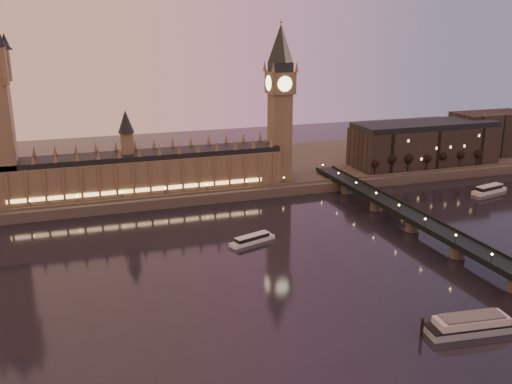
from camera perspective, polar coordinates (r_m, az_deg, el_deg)
ground at (r=265.49m, az=0.80°, el=-7.50°), size 700.00×700.00×0.00m
far_embankment at (r=422.12m, az=-2.87°, el=2.10°), size 560.00×130.00×6.00m
palace_of_westminster at (r=362.21m, az=-11.69°, el=2.39°), size 180.00×26.62×52.00m
big_ben at (r=377.25m, az=2.43°, el=9.81°), size 17.68×17.68×104.00m
westminster_bridge at (r=304.39m, az=17.31°, el=-3.95°), size 13.20×260.00×15.30m
city_block at (r=461.39m, az=18.52°, el=4.96°), size 155.00×45.00×34.00m
bare_tree_0 at (r=403.60m, az=11.70°, el=2.87°), size 5.99×5.99×12.18m
bare_tree_1 at (r=411.01m, az=13.45°, el=3.00°), size 5.99×5.99×12.18m
bare_tree_2 at (r=418.78m, az=15.13°, el=3.13°), size 5.99×5.99×12.18m
bare_tree_3 at (r=426.90m, az=16.75°, el=3.25°), size 5.99×5.99×12.18m
bare_tree_4 at (r=435.35m, az=18.31°, el=3.36°), size 5.99×5.99×12.18m
bare_tree_5 at (r=444.11m, az=19.81°, el=3.47°), size 5.99×5.99×12.18m
bare_tree_6 at (r=453.16m, az=21.25°, el=3.57°), size 5.99×5.99×12.18m
cruise_boat_a at (r=292.98m, az=-0.37°, el=-4.74°), size 26.28×13.66×4.14m
cruise_boat_b at (r=408.34m, az=22.29°, el=0.25°), size 28.47×12.97×5.10m
moored_barge at (r=226.57m, az=20.70°, el=-12.29°), size 38.68×13.10×7.13m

